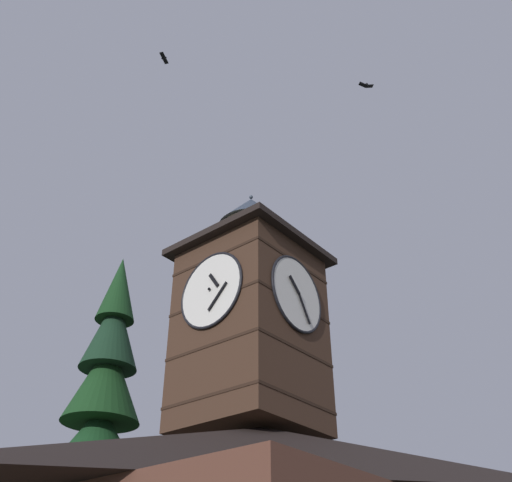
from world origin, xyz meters
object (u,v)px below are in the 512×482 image
clock_tower (250,320)px  flying_bird_low (164,58)px  pine_tree_behind (93,472)px  flying_bird_high (366,85)px

clock_tower → flying_bird_low: flying_bird_low is taller
pine_tree_behind → flying_bird_high: (-2.55, 11.86, 14.54)m
pine_tree_behind → flying_bird_high: flying_bird_high is taller
pine_tree_behind → flying_bird_low: size_ratio=26.17×
clock_tower → flying_bird_high: flying_bird_high is taller
clock_tower → flying_bird_high: bearing=110.9°
pine_tree_behind → flying_bird_high: 18.93m
pine_tree_behind → flying_bird_low: 16.09m
flying_bird_high → clock_tower: bearing=-69.1°
clock_tower → flying_bird_low: size_ratio=16.20×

